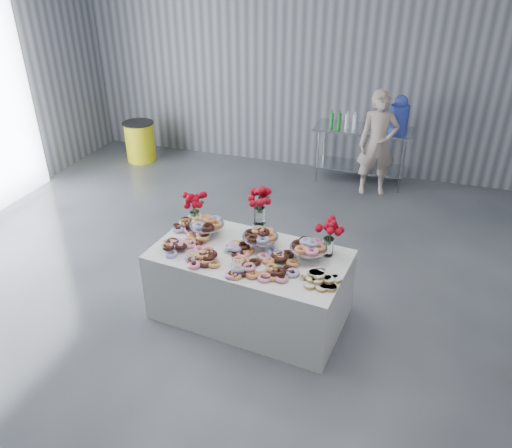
{
  "coord_description": "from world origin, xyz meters",
  "views": [
    {
      "loc": [
        1.67,
        -3.51,
        3.39
      ],
      "look_at": [
        0.27,
        0.67,
        0.91
      ],
      "focal_mm": 35.0,
      "sensor_mm": 36.0,
      "label": 1
    }
  ],
  "objects": [
    {
      "name": "bouquet_center",
      "position": [
        0.29,
        0.71,
        1.13
      ],
      "size": [
        0.26,
        0.26,
        0.57
      ],
      "color": "silver",
      "rests_on": "display_table"
    },
    {
      "name": "bouquet_left",
      "position": [
        -0.42,
        0.68,
        1.05
      ],
      "size": [
        0.26,
        0.26,
        0.42
      ],
      "color": "white",
      "rests_on": "display_table"
    },
    {
      "name": "cake_stand_right",
      "position": [
        0.86,
        0.45,
        0.89
      ],
      "size": [
        0.36,
        0.36,
        0.17
      ],
      "color": "silver",
      "rests_on": "display_table"
    },
    {
      "name": "donut_mounds",
      "position": [
        0.3,
        0.31,
        0.8
      ],
      "size": [
        1.88,
        0.98,
        0.09
      ],
      "primitive_type": null,
      "rotation": [
        0.0,
        0.0,
        -0.1
      ],
      "color": "#C78A48",
      "rests_on": "display_table"
    },
    {
      "name": "person",
      "position": [
        1.14,
        3.76,
        0.79
      ],
      "size": [
        0.66,
        0.52,
        1.59
      ],
      "primitive_type": "imported",
      "rotation": [
        0.0,
        0.0,
        0.27
      ],
      "color": "#CC8C93",
      "rests_on": "ground"
    },
    {
      "name": "display_table",
      "position": [
        0.3,
        0.36,
        0.38
      ],
      "size": [
        1.99,
        1.19,
        0.75
      ],
      "primitive_type": "cube",
      "rotation": [
        0.0,
        0.0,
        -0.1
      ],
      "color": "white",
      "rests_on": "ground"
    },
    {
      "name": "prep_table",
      "position": [
        0.88,
        4.1,
        0.62
      ],
      "size": [
        1.5,
        0.6,
        0.9
      ],
      "color": "silver",
      "rests_on": "ground"
    },
    {
      "name": "danish_pile",
      "position": [
        1.03,
        0.13,
        0.81
      ],
      "size": [
        0.48,
        0.48,
        0.11
      ],
      "primitive_type": null,
      "color": "silver",
      "rests_on": "display_table"
    },
    {
      "name": "water_jug",
      "position": [
        1.38,
        4.1,
        1.15
      ],
      "size": [
        0.28,
        0.28,
        0.55
      ],
      "color": "blue",
      "rests_on": "prep_table"
    },
    {
      "name": "room_walls",
      "position": [
        -0.27,
        0.07,
        2.64
      ],
      "size": [
        8.04,
        9.04,
        4.02
      ],
      "color": "gray",
      "rests_on": "ground"
    },
    {
      "name": "cake_stand_mid",
      "position": [
        0.37,
        0.5,
        0.89
      ],
      "size": [
        0.36,
        0.36,
        0.17
      ],
      "color": "silver",
      "rests_on": "display_table"
    },
    {
      "name": "bouquet_right",
      "position": [
        1.03,
        0.59,
        1.05
      ],
      "size": [
        0.26,
        0.26,
        0.42
      ],
      "color": "white",
      "rests_on": "display_table"
    },
    {
      "name": "drink_bottles",
      "position": [
        0.56,
        4.0,
        1.04
      ],
      "size": [
        0.54,
        0.08,
        0.27
      ],
      "primitive_type": null,
      "color": "#268C33",
      "rests_on": "prep_table"
    },
    {
      "name": "cake_stand_left",
      "position": [
        -0.23,
        0.56,
        0.89
      ],
      "size": [
        0.36,
        0.36,
        0.17
      ],
      "color": "silver",
      "rests_on": "display_table"
    },
    {
      "name": "ground",
      "position": [
        0.0,
        0.0,
        0.0
      ],
      "size": [
        9.0,
        9.0,
        0.0
      ],
      "primitive_type": "plane",
      "color": "#36393D",
      "rests_on": "ground"
    },
    {
      "name": "trash_barrel",
      "position": [
        -2.94,
        3.78,
        0.35
      ],
      "size": [
        0.54,
        0.54,
        0.7
      ],
      "rotation": [
        0.0,
        0.0,
        -0.0
      ],
      "color": "#FFF315",
      "rests_on": "ground"
    }
  ]
}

